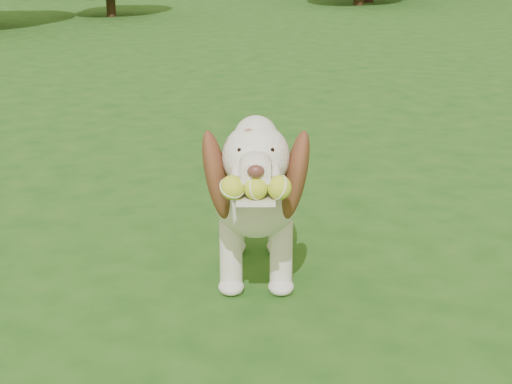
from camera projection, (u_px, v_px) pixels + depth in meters
name	position (u px, v px, depth m)	size (l,w,h in m)	color
ground	(341.00, 260.00, 3.40)	(80.00, 80.00, 0.00)	#1C4E16
dog	(256.00, 184.00, 3.11)	(0.67, 1.04, 0.71)	white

